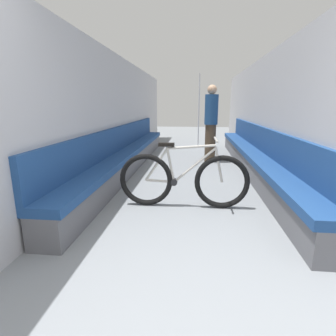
{
  "coord_description": "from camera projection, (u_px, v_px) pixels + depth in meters",
  "views": [
    {
      "loc": [
        0.1,
        -1.11,
        1.32
      ],
      "look_at": [
        -0.39,
        3.67,
        0.15
      ],
      "focal_mm": 28.0,
      "sensor_mm": 36.0,
      "label": 1
    }
  ],
  "objects": [
    {
      "name": "bench_seat_row_left",
      "position": [
        128.0,
        155.0,
        5.43
      ],
      "size": [
        0.4,
        6.5,
        0.9
      ],
      "color": "#5B5B60",
      "rests_on": "ground"
    },
    {
      "name": "wall_right",
      "position": [
        271.0,
        115.0,
        4.82
      ],
      "size": [
        0.1,
        11.15,
        2.27
      ],
      "primitive_type": "cube",
      "color": "#B2B2B7",
      "rests_on": "ground"
    },
    {
      "name": "passenger_standing",
      "position": [
        211.0,
        123.0,
        5.99
      ],
      "size": [
        0.3,
        0.3,
        1.75
      ],
      "rotation": [
        0.0,
        0.0,
        -1.18
      ],
      "color": "#473828",
      "rests_on": "ground"
    },
    {
      "name": "grab_pole_near",
      "position": [
        199.0,
        112.0,
        8.25
      ],
      "size": [
        0.08,
        0.08,
        2.25
      ],
      "color": "gray",
      "rests_on": "ground"
    },
    {
      "name": "bench_seat_row_right",
      "position": [
        254.0,
        157.0,
        5.18
      ],
      "size": [
        0.4,
        6.5,
        0.9
      ],
      "color": "#5B5B60",
      "rests_on": "ground"
    },
    {
      "name": "bicycle",
      "position": [
        183.0,
        180.0,
        3.4
      ],
      "size": [
        1.69,
        0.46,
        0.91
      ],
      "rotation": [
        0.0,
        0.0,
        -0.12
      ],
      "color": "black",
      "rests_on": "ground"
    },
    {
      "name": "wall_left",
      "position": [
        114.0,
        114.0,
        5.12
      ],
      "size": [
        0.1,
        11.15,
        2.27
      ],
      "primitive_type": "cube",
      "color": "#B2B2B7",
      "rests_on": "ground"
    }
  ]
}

